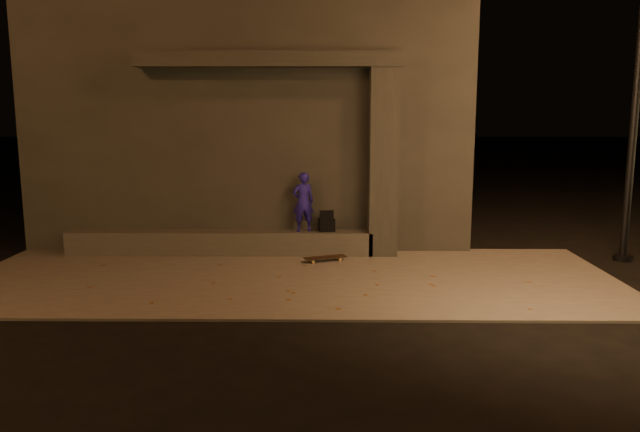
{
  "coord_description": "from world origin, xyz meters",
  "views": [
    {
      "loc": [
        0.63,
        -8.29,
        2.84
      ],
      "look_at": [
        0.5,
        2.0,
        1.09
      ],
      "focal_mm": 35.0,
      "sensor_mm": 36.0,
      "label": 1
    }
  ],
  "objects_px": {
    "skateboarder": "(303,202)",
    "skateboard": "(325,258)",
    "backpack": "(327,224)",
    "column": "(383,163)"
  },
  "relations": [
    {
      "from": "column",
      "to": "skateboarder",
      "type": "distance_m",
      "value": 1.73
    },
    {
      "from": "skateboarder",
      "to": "column",
      "type": "bearing_deg",
      "value": 164.63
    },
    {
      "from": "backpack",
      "to": "column",
      "type": "bearing_deg",
      "value": -11.47
    },
    {
      "from": "skateboarder",
      "to": "skateboard",
      "type": "bearing_deg",
      "value": 108.52
    },
    {
      "from": "skateboarder",
      "to": "backpack",
      "type": "relative_size",
      "value": 2.7
    },
    {
      "from": "backpack",
      "to": "skateboard",
      "type": "bearing_deg",
      "value": -103.63
    },
    {
      "from": "backpack",
      "to": "skateboard",
      "type": "relative_size",
      "value": 0.52
    },
    {
      "from": "column",
      "to": "backpack",
      "type": "bearing_deg",
      "value": -180.0
    },
    {
      "from": "column",
      "to": "skateboard",
      "type": "xyz_separation_m",
      "value": [
        -1.12,
        -0.65,
        -1.73
      ]
    },
    {
      "from": "skateboarder",
      "to": "skateboard",
      "type": "relative_size",
      "value": 1.41
    }
  ]
}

